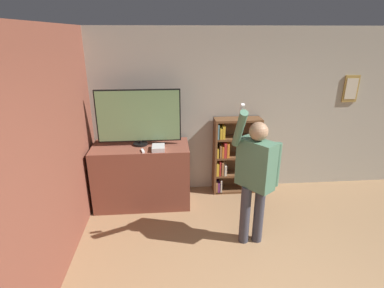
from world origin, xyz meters
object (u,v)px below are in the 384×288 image
(television, at_px, (139,117))
(person, at_px, (255,173))
(game_console, at_px, (158,148))
(bookshelf, at_px, (232,156))

(television, relative_size, person, 0.65)
(game_console, bearing_deg, bookshelf, 21.72)
(bookshelf, xyz_separation_m, person, (-0.02, -1.38, 0.35))
(game_console, height_order, bookshelf, bookshelf)
(game_console, height_order, person, person)
(game_console, xyz_separation_m, bookshelf, (1.21, 0.48, -0.37))
(person, bearing_deg, television, -164.86)
(television, xyz_separation_m, person, (1.47, -1.13, -0.43))
(bookshelf, relative_size, person, 0.68)
(game_console, bearing_deg, television, 139.79)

